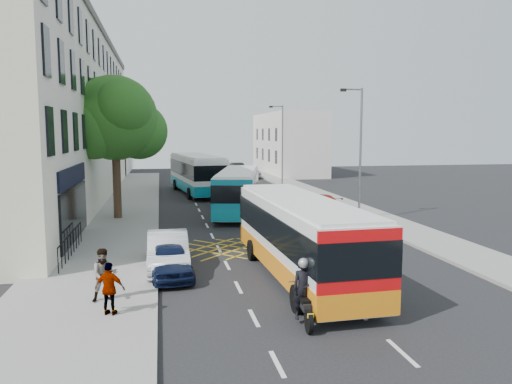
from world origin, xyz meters
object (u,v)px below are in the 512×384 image
motorbike (303,293)px  parked_car_blue (170,260)px  distant_car_grey (206,175)px  bus_mid (238,191)px  distant_car_silver (252,173)px  bus_far (196,173)px  parked_car_silver (168,251)px  bus_near (300,236)px  lamp_near (359,146)px  lamp_far (281,141)px  pedestrian_near (104,275)px  red_hatchback (320,203)px  distant_car_dark (236,168)px  street_tree (115,119)px  pedestrian_far (110,289)px

motorbike → parked_car_blue: size_ratio=0.57×
parked_car_blue → distant_car_grey: bearing=77.9°
bus_mid → distant_car_silver: 26.02m
distant_car_grey → distant_car_silver: bearing=15.3°
bus_far → distant_car_grey: 12.97m
bus_far → parked_car_silver: (-2.96, -25.06, -1.07)m
distant_car_grey → bus_near: bearing=-82.7°
distant_car_grey → bus_far: bearing=-91.3°
lamp_near → lamp_far: same height
distant_car_silver → parked_car_blue: bearing=70.2°
lamp_far → pedestrian_near: size_ratio=4.73×
red_hatchback → distant_car_dark: distant_car_dark is taller
bus_near → bus_mid: size_ratio=1.01×
distant_car_grey → pedestrian_near: pedestrian_near is taller
street_tree → pedestrian_near: (0.88, -15.99, -5.30)m
bus_far → distant_car_dark: (6.79, 21.18, -1.09)m
motorbike → parked_car_silver: bearing=123.1°
parked_car_silver → red_hatchback: (10.67, 13.21, -0.15)m
motorbike → distant_car_dark: bearing=86.8°
bus_mid → red_hatchback: bearing=12.5°
lamp_near → distant_car_dark: lamp_near is taller
street_tree → parked_car_silver: bearing=-76.5°
lamp_near → bus_mid: size_ratio=0.74×
motorbike → bus_near: bearing=78.6°
bus_mid → parked_car_blue: bearing=-95.9°
lamp_near → red_hatchback: 5.82m
pedestrian_far → bus_far: bearing=-80.5°
bus_near → parked_car_silver: bearing=155.3°
lamp_far → parked_car_silver: size_ratio=1.76×
bus_mid → red_hatchback: size_ratio=2.61×
bus_far → distant_car_silver: bus_far is taller
parked_car_silver → parked_car_blue: bearing=-88.1°
parked_car_silver → distant_car_grey: 38.14m
red_hatchback → distant_car_silver: distant_car_silver is taller
distant_car_silver → pedestrian_far: size_ratio=2.31×
distant_car_dark → pedestrian_far: size_ratio=2.85×
distant_car_dark → pedestrian_near: size_ratio=2.64×
bus_far → red_hatchback: bus_far is taller
lamp_near → bus_far: lamp_near is taller
lamp_near → distant_car_grey: size_ratio=1.89×
lamp_near → bus_far: (-8.84, 15.90, -2.79)m
distant_car_dark → bus_far: bearing=66.6°
pedestrian_near → bus_far: bearing=65.5°
street_tree → lamp_far: size_ratio=1.10×
lamp_near → bus_mid: bearing=149.4°
parked_car_blue → pedestrian_near: size_ratio=2.26×
street_tree → bus_far: bearing=65.6°
distant_car_silver → bus_mid: bearing=72.4°
bus_near → distant_car_grey: size_ratio=2.55×
parked_car_silver → distant_car_silver: size_ratio=1.26×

